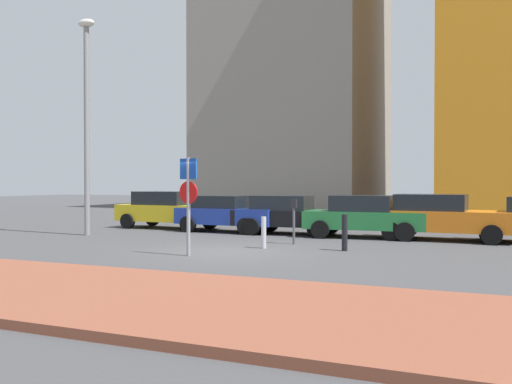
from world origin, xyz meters
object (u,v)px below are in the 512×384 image
(parked_car_black, at_px, (286,214))
(street_lamp, at_px, (87,110))
(parked_car_blue, at_px, (228,213))
(traffic_bollard_mid, at_px, (264,232))
(parked_car_yellow, at_px, (168,209))
(traffic_bollard_near, at_px, (345,233))
(parked_car_orange, at_px, (440,216))
(parking_meter, at_px, (294,215))
(parking_sign_post, at_px, (188,194))
(parked_car_green, at_px, (364,216))

(parked_car_black, xyz_separation_m, street_lamp, (-6.61, -3.39, 3.87))
(parked_car_blue, relative_size, traffic_bollard_mid, 4.49)
(parked_car_yellow, xyz_separation_m, parked_car_black, (5.51, -0.44, -0.05))
(street_lamp, relative_size, traffic_bollard_near, 7.67)
(parked_car_orange, relative_size, traffic_bollard_near, 4.44)
(parked_car_orange, distance_m, parking_meter, 5.23)
(street_lamp, height_order, traffic_bollard_mid, street_lamp)
(parked_car_blue, bearing_deg, parked_car_orange, 0.16)
(parked_car_blue, bearing_deg, parking_sign_post, -72.32)
(parking_sign_post, bearing_deg, street_lamp, 150.83)
(parked_car_orange, bearing_deg, parked_car_blue, -179.84)
(parked_car_blue, distance_m, parked_car_green, 5.48)
(parking_meter, relative_size, traffic_bollard_near, 1.37)
(parked_car_black, height_order, traffic_bollard_near, parked_car_black)
(parked_car_yellow, bearing_deg, parking_sign_post, -54.46)
(parking_meter, height_order, traffic_bollard_near, parking_meter)
(parking_sign_post, height_order, traffic_bollard_near, parking_sign_post)
(parked_car_black, relative_size, traffic_bollard_mid, 4.30)
(parked_car_yellow, xyz_separation_m, traffic_bollard_mid, (6.49, -5.05, -0.35))
(parked_car_yellow, distance_m, parking_sign_post, 9.12)
(traffic_bollard_near, bearing_deg, parking_meter, 150.89)
(parked_car_orange, bearing_deg, parked_car_green, -176.32)
(parked_car_yellow, height_order, parked_car_green, parked_car_yellow)
(parking_meter, bearing_deg, parked_car_orange, 36.95)
(parked_car_orange, xyz_separation_m, parking_sign_post, (-5.85, -6.88, 0.83))
(parking_sign_post, height_order, parking_meter, parking_sign_post)
(traffic_bollard_near, distance_m, traffic_bollard_mid, 2.39)
(parked_car_yellow, height_order, parked_car_blue, parked_car_yellow)
(parked_car_yellow, height_order, traffic_bollard_near, parked_car_yellow)
(parked_car_orange, bearing_deg, parked_car_yellow, 177.39)
(parked_car_green, bearing_deg, parked_car_blue, 178.53)
(parking_sign_post, xyz_separation_m, parking_meter, (1.67, 3.74, -0.72))
(parked_car_green, height_order, parking_sign_post, parking_sign_post)
(parked_car_blue, height_order, parked_car_green, parked_car_green)
(parked_car_orange, relative_size, traffic_bollard_mid, 4.93)
(parked_car_black, distance_m, parking_meter, 3.52)
(parked_car_blue, xyz_separation_m, parked_car_orange, (8.03, 0.02, 0.06))
(parked_car_yellow, relative_size, street_lamp, 0.58)
(parked_car_orange, relative_size, street_lamp, 0.58)
(traffic_bollard_mid, bearing_deg, parked_car_black, 102.00)
(parked_car_blue, distance_m, parked_car_black, 2.42)
(parked_car_green, bearing_deg, street_lamp, -161.94)
(parked_car_orange, bearing_deg, parked_car_black, 179.28)
(parking_sign_post, xyz_separation_m, traffic_bollard_mid, (1.21, 2.35, -1.17))
(parked_car_orange, distance_m, street_lamp, 13.24)
(parked_car_blue, relative_size, parked_car_black, 1.04)
(parked_car_black, distance_m, parked_car_green, 3.08)
(parking_meter, bearing_deg, parked_car_yellow, 152.31)
(parked_car_blue, bearing_deg, traffic_bollard_near, -35.96)
(parked_car_black, xyz_separation_m, parking_meter, (1.44, -3.21, 0.16))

